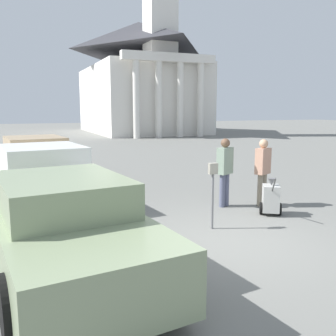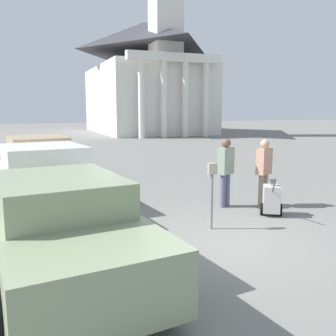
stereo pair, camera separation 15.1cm
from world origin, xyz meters
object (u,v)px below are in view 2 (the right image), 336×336
parked_car_sage (58,225)px  person_worker (226,168)px  church (146,72)px  parking_meter (212,183)px  parked_car_white (44,179)px  parked_car_tan (38,163)px  person_supervisor (264,169)px  equipment_cart (271,199)px

parked_car_sage → person_worker: (4.16, 2.30, 0.27)m
person_worker → parked_car_sage: bearing=3.1°
church → parking_meter: bearing=-105.8°
parked_car_white → person_worker: (4.16, -1.42, 0.24)m
parked_car_sage → parked_car_tan: parked_car_tan is taller
person_supervisor → equipment_cart: bearing=43.1°
parked_car_sage → parked_car_tan: size_ratio=1.04×
parked_car_tan → equipment_cart: parked_car_tan is taller
parked_car_tan → church: 27.66m
person_supervisor → church: bearing=-127.1°
parked_car_tan → person_supervisor: person_supervisor is taller
parking_meter → equipment_cart: parking_meter is taller
equipment_cart → church: bearing=109.1°
person_supervisor → parked_car_sage: bearing=-2.9°
parked_car_tan → church: (11.66, 24.50, 5.34)m
person_worker → equipment_cart: 1.34m
parking_meter → equipment_cart: (1.72, 0.37, -0.55)m
parked_car_white → person_worker: person_worker is taller
equipment_cart → church: size_ratio=0.04×
parked_car_white → church: 30.44m
person_worker → equipment_cart: bearing=93.2°
equipment_cart → parked_car_tan: bearing=162.5°
parked_car_sage → church: 33.85m
parked_car_white → person_supervisor: person_supervisor is taller
person_supervisor → church: (6.60, 29.32, 5.11)m
parking_meter → equipment_cart: 1.84m
person_supervisor → church: size_ratio=0.07×
parked_car_tan → person_worker: (4.16, -4.52, 0.25)m
parked_car_white → person_supervisor: bearing=-25.5°
person_worker → church: bearing=-130.3°
church → parked_car_white: bearing=-112.9°
parked_car_sage → person_worker: 4.76m
parked_car_tan → church: size_ratio=0.19×
parked_car_white → parking_meter: (3.03, -2.85, 0.21)m
equipment_cart → parked_car_sage: bearing=-133.3°
parked_car_sage → parked_car_white: bearing=83.2°
person_worker → parking_meter: bearing=25.8°
parked_car_tan → person_worker: 6.15m
parking_meter → person_supervisor: (2.03, 1.13, 0.01)m
parked_car_white → church: bearing=60.3°
parked_car_sage → equipment_cart: size_ratio=5.12×
parked_car_sage → parked_car_white: size_ratio=1.01×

